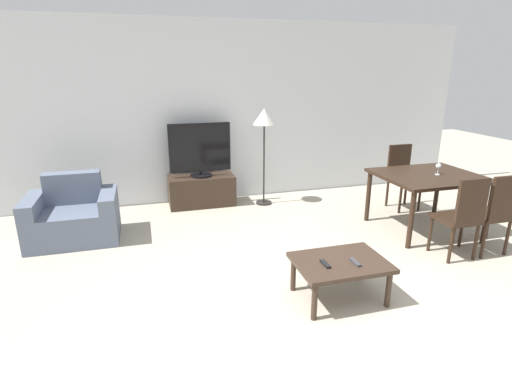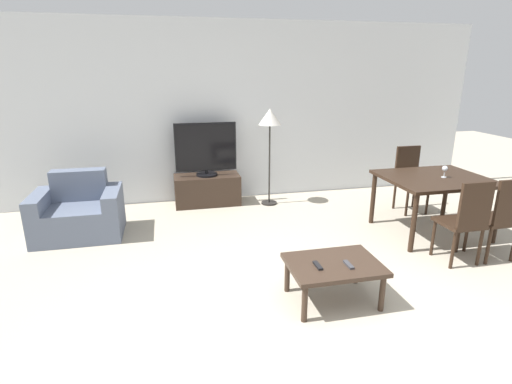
# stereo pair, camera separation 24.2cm
# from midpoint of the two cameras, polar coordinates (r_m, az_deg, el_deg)

# --- Properties ---
(ground_plane) EXTENTS (18.00, 18.00, 0.00)m
(ground_plane) POSITION_cam_midpoint_polar(r_m,az_deg,el_deg) (3.31, 8.79, -20.30)
(ground_plane) COLOR #B2A893
(wall_back) EXTENTS (7.98, 0.06, 2.70)m
(wall_back) POSITION_cam_midpoint_polar(r_m,az_deg,el_deg) (6.27, -5.24, 11.19)
(wall_back) COLOR silver
(wall_back) RESTS_ON ground_plane
(armchair) EXTENTS (1.02, 0.75, 0.78)m
(armchair) POSITION_cam_midpoint_polar(r_m,az_deg,el_deg) (5.38, -25.78, -3.25)
(armchair) COLOR slate
(armchair) RESTS_ON ground_plane
(tv_stand) EXTENTS (0.98, 0.45, 0.46)m
(tv_stand) POSITION_cam_midpoint_polar(r_m,az_deg,el_deg) (6.13, -8.89, 0.20)
(tv_stand) COLOR #38281E
(tv_stand) RESTS_ON ground_plane
(tv) EXTENTS (0.91, 0.32, 0.79)m
(tv) POSITION_cam_midpoint_polar(r_m,az_deg,el_deg) (5.98, -9.16, 5.92)
(tv) COLOR black
(tv) RESTS_ON tv_stand
(coffee_table) EXTENTS (0.81, 0.59, 0.38)m
(coffee_table) POSITION_cam_midpoint_polar(r_m,az_deg,el_deg) (3.66, 10.08, -10.31)
(coffee_table) COLOR #38281E
(coffee_table) RESTS_ON ground_plane
(dining_table) EXTENTS (1.23, 1.04, 0.73)m
(dining_table) POSITION_cam_midpoint_polar(r_m,az_deg,el_deg) (5.44, 22.27, 1.52)
(dining_table) COLOR black
(dining_table) RESTS_ON ground_plane
(dining_chair_near) EXTENTS (0.40, 0.40, 0.93)m
(dining_chair_near) POSITION_cam_midpoint_polar(r_m,az_deg,el_deg) (4.74, 26.08, -2.90)
(dining_chair_near) COLOR black
(dining_chair_near) RESTS_ON ground_plane
(dining_chair_far) EXTENTS (0.40, 0.40, 0.93)m
(dining_chair_far) POSITION_cam_midpoint_polar(r_m,az_deg,el_deg) (6.24, 19.10, 2.48)
(dining_chair_far) COLOR black
(dining_chair_far) RESTS_ON ground_plane
(dining_chair_near_right) EXTENTS (0.40, 0.40, 0.93)m
(dining_chair_near_right) POSITION_cam_midpoint_polar(r_m,az_deg,el_deg) (5.03, 29.75, -2.33)
(dining_chair_near_right) COLOR black
(dining_chair_near_right) RESTS_ON ground_plane
(floor_lamp) EXTENTS (0.33, 0.33, 1.45)m
(floor_lamp) POSITION_cam_midpoint_polar(r_m,az_deg,el_deg) (5.90, -0.01, 9.93)
(floor_lamp) COLOR black
(floor_lamp) RESTS_ON ground_plane
(remote_primary) EXTENTS (0.04, 0.15, 0.02)m
(remote_primary) POSITION_cam_midpoint_polar(r_m,az_deg,el_deg) (3.62, 12.12, -9.80)
(remote_primary) COLOR #38383D
(remote_primary) RESTS_ON coffee_table
(remote_secondary) EXTENTS (0.04, 0.15, 0.02)m
(remote_secondary) POSITION_cam_midpoint_polar(r_m,az_deg,el_deg) (3.54, 7.92, -10.15)
(remote_secondary) COLOR black
(remote_secondary) RESTS_ON coffee_table
(wine_glass_left) EXTENTS (0.07, 0.07, 0.15)m
(wine_glass_left) POSITION_cam_midpoint_polar(r_m,az_deg,el_deg) (5.42, 23.47, 3.31)
(wine_glass_left) COLOR silver
(wine_glass_left) RESTS_ON dining_table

